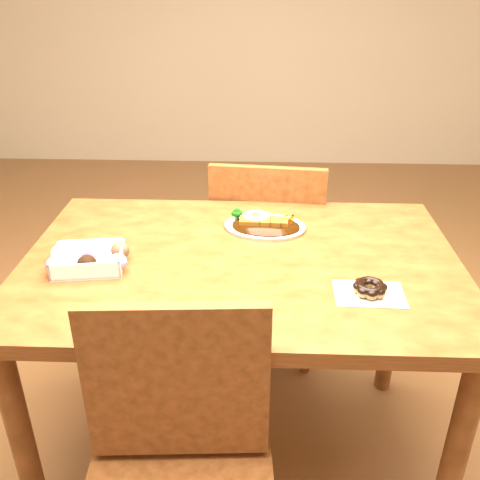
{
  "coord_description": "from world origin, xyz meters",
  "views": [
    {
      "loc": [
        0.05,
        -1.28,
        1.47
      ],
      "look_at": [
        -0.0,
        -0.01,
        0.81
      ],
      "focal_mm": 40.0,
      "sensor_mm": 36.0,
      "label": 1
    }
  ],
  "objects_px": {
    "table": "(241,289)",
    "donut_box": "(89,259)",
    "chair_far": "(268,252)",
    "pon_de_ring": "(370,288)",
    "katsu_curry_plate": "(264,224)"
  },
  "relations": [
    {
      "from": "table",
      "to": "pon_de_ring",
      "type": "bearing_deg",
      "value": -27.52
    },
    {
      "from": "table",
      "to": "pon_de_ring",
      "type": "xyz_separation_m",
      "value": [
        0.32,
        -0.17,
        0.12
      ]
    },
    {
      "from": "table",
      "to": "donut_box",
      "type": "height_order",
      "value": "donut_box"
    },
    {
      "from": "chair_far",
      "to": "katsu_curry_plate",
      "type": "bearing_deg",
      "value": 91.54
    },
    {
      "from": "table",
      "to": "chair_far",
      "type": "relative_size",
      "value": 1.38
    },
    {
      "from": "chair_far",
      "to": "katsu_curry_plate",
      "type": "relative_size",
      "value": 3.34
    },
    {
      "from": "table",
      "to": "donut_box",
      "type": "relative_size",
      "value": 5.53
    },
    {
      "from": "katsu_curry_plate",
      "to": "donut_box",
      "type": "xyz_separation_m",
      "value": [
        -0.46,
        -0.26,
        0.01
      ]
    },
    {
      "from": "katsu_curry_plate",
      "to": "donut_box",
      "type": "distance_m",
      "value": 0.53
    },
    {
      "from": "chair_far",
      "to": "donut_box",
      "type": "height_order",
      "value": "chair_far"
    },
    {
      "from": "donut_box",
      "to": "pon_de_ring",
      "type": "bearing_deg",
      "value": -8.19
    },
    {
      "from": "donut_box",
      "to": "pon_de_ring",
      "type": "distance_m",
      "value": 0.73
    },
    {
      "from": "table",
      "to": "donut_box",
      "type": "distance_m",
      "value": 0.43
    },
    {
      "from": "chair_far",
      "to": "donut_box",
      "type": "distance_m",
      "value": 0.83
    },
    {
      "from": "katsu_curry_plate",
      "to": "donut_box",
      "type": "relative_size",
      "value": 1.2
    }
  ]
}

